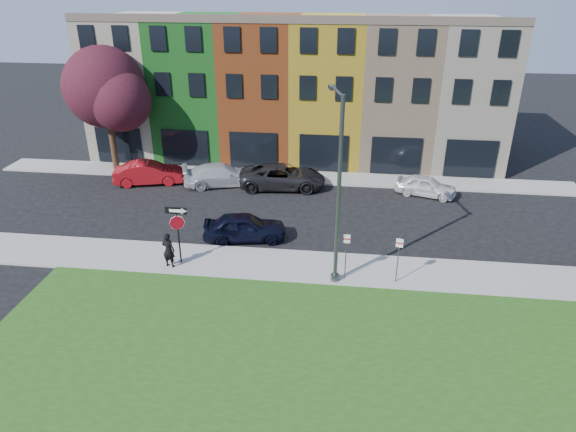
# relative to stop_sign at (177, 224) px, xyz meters

# --- Properties ---
(ground) EXTENTS (120.00, 120.00, 0.00)m
(ground) POSITION_rel_stop_sign_xyz_m (6.15, -2.63, -2.22)
(ground) COLOR black
(ground) RESTS_ON ground
(sidewalk_near) EXTENTS (40.00, 3.00, 0.12)m
(sidewalk_near) POSITION_rel_stop_sign_xyz_m (8.15, 0.37, -2.16)
(sidewalk_near) COLOR gray
(sidewalk_near) RESTS_ON ground
(sidewalk_far) EXTENTS (40.00, 2.40, 0.12)m
(sidewalk_far) POSITION_rel_stop_sign_xyz_m (3.15, 12.37, -2.16)
(sidewalk_far) COLOR gray
(sidewalk_far) RESTS_ON ground
(rowhouse_block) EXTENTS (30.00, 10.12, 10.00)m
(rowhouse_block) POSITION_rel_stop_sign_xyz_m (3.65, 18.55, 2.77)
(rowhouse_block) COLOR beige
(rowhouse_block) RESTS_ON ground
(stop_sign) EXTENTS (1.05, 0.10, 2.94)m
(stop_sign) POSITION_rel_stop_sign_xyz_m (0.00, 0.00, 0.00)
(stop_sign) COLOR black
(stop_sign) RESTS_ON sidewalk_near
(man) EXTENTS (0.80, 0.66, 1.76)m
(man) POSITION_rel_stop_sign_xyz_m (-0.40, -0.44, -1.21)
(man) COLOR black
(man) RESTS_ON sidewalk_near
(sedan_near) EXTENTS (3.23, 4.95, 1.48)m
(sedan_near) POSITION_rel_stop_sign_xyz_m (2.61, 2.92, -1.47)
(sedan_near) COLOR black
(sedan_near) RESTS_ON ground
(parked_car_red) EXTENTS (3.89, 5.40, 1.52)m
(parked_car_red) POSITION_rel_stop_sign_xyz_m (-5.38, 10.08, -1.46)
(parked_car_red) COLOR maroon
(parked_car_red) RESTS_ON ground
(parked_car_silver) EXTENTS (5.11, 6.24, 1.45)m
(parked_car_silver) POSITION_rel_stop_sign_xyz_m (-0.51, 10.42, -1.49)
(parked_car_silver) COLOR #B5B5BA
(parked_car_silver) RESTS_ON ground
(parked_car_dark) EXTENTS (3.51, 6.06, 1.57)m
(parked_car_dark) POSITION_rel_stop_sign_xyz_m (3.64, 10.43, -1.43)
(parked_car_dark) COLOR black
(parked_car_dark) RESTS_ON ground
(parked_car_white) EXTENTS (3.64, 4.65, 1.29)m
(parked_car_white) POSITION_rel_stop_sign_xyz_m (12.90, 10.25, -1.57)
(parked_car_white) COLOR silver
(parked_car_white) RESTS_ON ground
(street_lamp) EXTENTS (0.91, 2.53, 8.53)m
(street_lamp) POSITION_rel_stop_sign_xyz_m (7.50, -0.54, 2.20)
(street_lamp) COLOR #45484A
(street_lamp) RESTS_ON sidewalk_near
(parking_sign_a) EXTENTS (0.32, 0.09, 2.39)m
(parking_sign_a) POSITION_rel_stop_sign_xyz_m (7.99, -0.47, -0.62)
(parking_sign_a) COLOR #45484A
(parking_sign_a) RESTS_ON sidewalk_near
(parking_sign_b) EXTENTS (0.31, 0.12, 2.36)m
(parking_sign_b) POSITION_rel_stop_sign_xyz_m (10.32, -0.54, -0.64)
(parking_sign_b) COLOR #45484A
(parking_sign_b) RESTS_ON sidewalk_near
(tree_purple) EXTENTS (6.59, 5.76, 8.56)m
(tree_purple) POSITION_rel_stop_sign_xyz_m (-8.65, 12.43, 3.57)
(tree_purple) COLOR black
(tree_purple) RESTS_ON sidewalk_far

